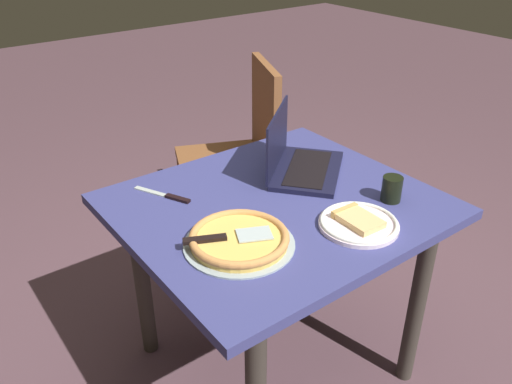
{
  "coord_description": "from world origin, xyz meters",
  "views": [
    {
      "loc": [
        0.96,
        1.15,
        1.61
      ],
      "look_at": [
        0.05,
        -0.04,
        0.77
      ],
      "focal_mm": 36.68,
      "sensor_mm": 36.0,
      "label": 1
    }
  ],
  "objects": [
    {
      "name": "pizza_tray",
      "position": [
        0.24,
        0.13,
        0.75
      ],
      "size": [
        0.33,
        0.33,
        0.04
      ],
      "color": "#98A8AE",
      "rests_on": "dining_table"
    },
    {
      "name": "dining_table",
      "position": [
        0.0,
        0.0,
        0.63
      ],
      "size": [
        1.0,
        0.88,
        0.73
      ],
      "color": "navy",
      "rests_on": "ground_plane"
    },
    {
      "name": "laptop",
      "position": [
        -0.2,
        -0.13,
        0.78
      ],
      "size": [
        0.42,
        0.4,
        0.23
      ],
      "color": "black",
      "rests_on": "dining_table"
    },
    {
      "name": "pizza_plate",
      "position": [
        -0.1,
        0.26,
        0.75
      ],
      "size": [
        0.25,
        0.25,
        0.04
      ],
      "color": "white",
      "rests_on": "dining_table"
    },
    {
      "name": "drink_cup",
      "position": [
        -0.31,
        0.22,
        0.78
      ],
      "size": [
        0.07,
        0.07,
        0.09
      ],
      "color": "black",
      "rests_on": "dining_table"
    },
    {
      "name": "chair_near",
      "position": [
        -0.42,
        -0.8,
        0.53
      ],
      "size": [
        0.6,
        0.6,
        0.94
      ],
      "color": "brown",
      "rests_on": "ground_plane"
    },
    {
      "name": "table_knife",
      "position": [
        0.27,
        -0.25,
        0.74
      ],
      "size": [
        0.11,
        0.21,
        0.01
      ],
      "color": "#B2BCB5",
      "rests_on": "dining_table"
    },
    {
      "name": "ground_plane",
      "position": [
        0.0,
        0.0,
        0.0
      ],
      "size": [
        12.0,
        12.0,
        0.0
      ],
      "primitive_type": "plane",
      "color": "#563C44"
    }
  ]
}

